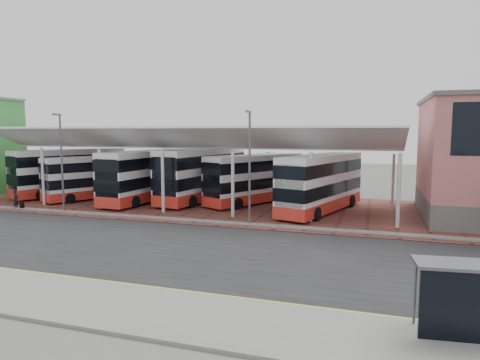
{
  "coord_description": "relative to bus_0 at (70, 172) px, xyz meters",
  "views": [
    {
      "loc": [
        10.51,
        -22.38,
        6.64
      ],
      "look_at": [
        0.65,
        8.3,
        2.98
      ],
      "focal_mm": 32.0,
      "sensor_mm": 36.0,
      "label": 1
    }
  ],
  "objects": [
    {
      "name": "ground",
      "position": [
        19.89,
        -14.34,
        -2.42
      ],
      "size": [
        140.0,
        140.0,
        0.0
      ],
      "primitive_type": "plane",
      "color": "#51544F"
    },
    {
      "name": "road",
      "position": [
        19.89,
        -15.34,
        -2.41
      ],
      "size": [
        120.0,
        14.0,
        0.02
      ],
      "primitive_type": "cube",
      "color": "black",
      "rests_on": "ground"
    },
    {
      "name": "forecourt",
      "position": [
        21.89,
        -1.34,
        -2.39
      ],
      "size": [
        72.0,
        16.0,
        0.06
      ],
      "primitive_type": "cube",
      "color": "brown",
      "rests_on": "ground"
    },
    {
      "name": "sidewalk",
      "position": [
        19.89,
        -23.34,
        -2.35
      ],
      "size": [
        120.0,
        4.0,
        0.14
      ],
      "primitive_type": "cube",
      "color": "slate",
      "rests_on": "ground"
    },
    {
      "name": "north_kerb",
      "position": [
        19.89,
        -8.14,
        -2.35
      ],
      "size": [
        120.0,
        0.8,
        0.14
      ],
      "primitive_type": "cube",
      "color": "slate",
      "rests_on": "ground"
    },
    {
      "name": "yellow_line_near",
      "position": [
        19.89,
        -21.34,
        -2.4
      ],
      "size": [
        120.0,
        0.12,
        0.01
      ],
      "primitive_type": "cube",
      "color": "gold",
      "rests_on": "road"
    },
    {
      "name": "yellow_line_far",
      "position": [
        19.89,
        -21.04,
        -2.4
      ],
      "size": [
        120.0,
        0.12,
        0.01
      ],
      "primitive_type": "cube",
      "color": "gold",
      "rests_on": "road"
    },
    {
      "name": "canopy",
      "position": [
        13.89,
        -0.4,
        3.37
      ],
      "size": [
        37.0,
        11.63,
        7.07
      ],
      "color": "silver",
      "rests_on": "ground"
    },
    {
      "name": "lamp_west",
      "position": [
        5.89,
        -8.07,
        1.94
      ],
      "size": [
        0.16,
        0.9,
        8.07
      ],
      "color": "#4F5156",
      "rests_on": "ground"
    },
    {
      "name": "lamp_east",
      "position": [
        21.89,
        -8.07,
        1.94
      ],
      "size": [
        0.16,
        0.9,
        8.07
      ],
      "color": "#4F5156",
      "rests_on": "ground"
    },
    {
      "name": "bus_0",
      "position": [
        0.0,
        0.0,
        0.0
      ],
      "size": [
        7.08,
        11.63,
        4.76
      ],
      "rotation": [
        0.0,
        0.0,
        -0.42
      ],
      "color": "white",
      "rests_on": "forecourt"
    },
    {
      "name": "bus_1",
      "position": [
        4.05,
        -1.13,
        -0.29
      ],
      "size": [
        6.66,
        10.07,
        4.17
      ],
      "rotation": [
        0.0,
        0.0,
        -0.47
      ],
      "color": "white",
      "rests_on": "forecourt"
    },
    {
      "name": "bus_2",
      "position": [
        9.61,
        -1.03,
        0.02
      ],
      "size": [
        3.58,
        11.81,
        4.8
      ],
      "rotation": [
        0.0,
        0.0,
        -0.08
      ],
      "color": "white",
      "rests_on": "forecourt"
    },
    {
      "name": "bus_3",
      "position": [
        14.54,
        0.89,
        0.11
      ],
      "size": [
        4.75,
        12.38,
        4.98
      ],
      "rotation": [
        0.0,
        0.0,
        -0.17
      ],
      "color": "white",
      "rests_on": "forecourt"
    },
    {
      "name": "bus_4",
      "position": [
        19.76,
        1.01,
        -0.14
      ],
      "size": [
        7.24,
        10.76,
        4.47
      ],
      "rotation": [
        0.0,
        0.0,
        -0.48
      ],
      "color": "white",
      "rests_on": "forecourt"
    },
    {
      "name": "bus_5",
      "position": [
        26.12,
        -1.52,
        -0.03
      ],
      "size": [
        5.84,
        11.66,
        4.7
      ],
      "rotation": [
        0.0,
        0.0,
        -0.3
      ],
      "color": "white",
      "rests_on": "forecourt"
    },
    {
      "name": "pedestrian",
      "position": [
        1.21,
        -8.34,
        -1.52
      ],
      "size": [
        0.54,
        0.69,
        1.68
      ],
      "primitive_type": "imported",
      "rotation": [
        0.0,
        0.0,
        1.83
      ],
      "color": "black",
      "rests_on": "forecourt"
    },
    {
      "name": "suitcase",
      "position": [
        1.6,
        -8.11,
        -2.09
      ],
      "size": [
        0.31,
        0.22,
        0.54
      ],
      "primitive_type": "cube",
      "color": "black",
      "rests_on": "forecourt"
    },
    {
      "name": "bus_shelter",
      "position": [
        33.38,
        -22.26,
        -0.81
      ],
      "size": [
        3.08,
        1.67,
        2.36
      ],
      "rotation": [
        0.0,
        0.0,
        0.11
      ],
      "color": "black",
      "rests_on": "sidewalk"
    }
  ]
}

